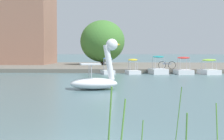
# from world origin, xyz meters

# --- Properties ---
(shore_bank_far) EXTENTS (137.62, 21.68, 0.39)m
(shore_bank_far) POSITION_xyz_m (0.00, 41.27, 0.19)
(shore_bank_far) COLOR #6B665B
(shore_bank_far) RESTS_ON ground_plane
(swan_boat) EXTENTS (2.97, 2.08, 2.86)m
(swan_boat) POSITION_xyz_m (-1.20, 14.20, 0.68)
(swan_boat) COLOR white
(swan_boat) RESTS_ON ground_plane
(pedal_boat_blue) EXTENTS (1.53, 2.19, 1.54)m
(pedal_boat_blue) POSITION_xyz_m (-1.66, 29.16, 0.39)
(pedal_boat_blue) COLOR white
(pedal_boat_blue) RESTS_ON ground_plane
(pedal_boat_yellow) EXTENTS (1.54, 2.00, 1.42)m
(pedal_boat_yellow) POSITION_xyz_m (0.68, 29.14, 0.39)
(pedal_boat_yellow) COLOR white
(pedal_boat_yellow) RESTS_ON ground_plane
(pedal_boat_teal) EXTENTS (1.85, 2.60, 1.70)m
(pedal_boat_teal) POSITION_xyz_m (3.02, 29.33, 0.45)
(pedal_boat_teal) COLOR white
(pedal_boat_teal) RESTS_ON ground_plane
(pedal_boat_red) EXTENTS (1.74, 2.49, 1.61)m
(pedal_boat_red) POSITION_xyz_m (5.34, 29.20, 0.46)
(pedal_boat_red) COLOR white
(pedal_boat_red) RESTS_ON ground_plane
(pedal_boat_lime) EXTENTS (1.97, 2.56, 1.41)m
(pedal_boat_lime) POSITION_xyz_m (7.66, 29.18, 0.40)
(pedal_boat_lime) COLOR white
(pedal_boat_lime) RESTS_ON ground_plane
(tree_willow_near_path) EXTENTS (7.48, 7.77, 5.60)m
(tree_willow_near_path) POSITION_xyz_m (-3.29, 42.57, 3.35)
(tree_willow_near_path) COLOR #423323
(tree_willow_near_path) RESTS_ON shore_bank_far
(bicycle_parked) EXTENTS (1.66, 0.48, 0.76)m
(bicycle_parked) POSITION_xyz_m (3.97, 31.05, 0.77)
(bicycle_parked) COLOR black
(bicycle_parked) RESTS_ON shore_bank_far
(reed_clump_foreground) EXTENTS (2.96, 0.99, 1.53)m
(reed_clump_foreground) POSITION_xyz_m (1.34, -0.48, 0.63)
(reed_clump_foreground) COLOR #568E38
(reed_clump_foreground) RESTS_ON ground_plane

